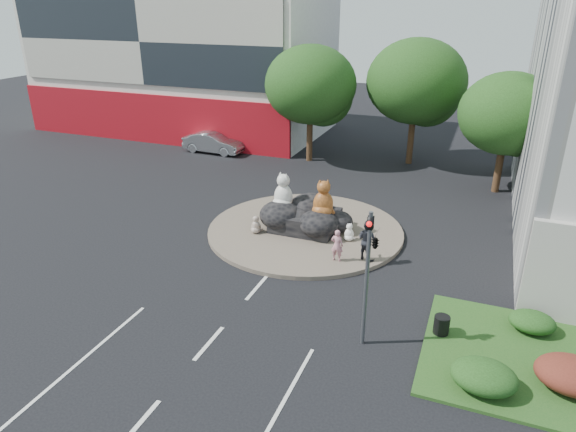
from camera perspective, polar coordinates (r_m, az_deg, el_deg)
name	(u,v)px	position (r m, az deg, el deg)	size (l,w,h in m)	color
ground	(209,343)	(18.74, -8.78, -13.81)	(120.00, 120.00, 0.00)	black
roundabout_island	(305,230)	(26.52, 1.93, -1.56)	(10.00, 10.00, 0.20)	brown
rock_plinth	(305,220)	(26.30, 1.95, -0.47)	(3.20, 2.60, 0.90)	black
shophouse_block	(184,58)	(48.51, -11.53, 16.81)	(25.20, 12.30, 17.40)	silver
tree_left	(312,89)	(37.25, 2.64, 13.97)	(6.46, 6.46, 8.27)	#382314
tree_mid	(417,86)	(37.54, 14.15, 13.87)	(6.84, 6.84, 8.76)	#382314
tree_right	(508,118)	(33.45, 23.29, 10.01)	(5.70, 5.70, 7.30)	#382314
hedge_near_green	(484,376)	(17.38, 20.94, -16.32)	(2.00, 1.60, 0.90)	#1C3912
hedge_red	(573,375)	(18.46, 29.06, -15.19)	(2.20, 1.76, 0.99)	#552116
hedge_back_green	(532,322)	(20.69, 25.49, -10.56)	(1.60, 1.28, 0.72)	#1C3912
traffic_light	(371,252)	(16.80, 9.25, -3.92)	(0.44, 1.24, 5.00)	#595B60
cat_white	(283,191)	(26.21, -0.52, 2.83)	(1.18, 1.02, 1.96)	silver
cat_tabby	(323,198)	(25.38, 3.95, 2.04)	(1.16, 1.00, 1.93)	#AC4E23
kitten_calico	(256,224)	(25.87, -3.58, -0.86)	(0.57, 0.49, 0.94)	silver
kitten_white	(349,231)	(25.20, 6.81, -1.72)	(0.54, 0.47, 0.91)	white
pedestrian_pink	(337,245)	(23.08, 5.47, -3.26)	(0.55, 0.36, 1.52)	#C27E88
pedestrian_dark	(367,240)	(23.32, 8.76, -2.63)	(0.92, 0.72, 1.89)	black
parked_car	(213,143)	(40.57, -8.29, 8.07)	(1.67, 4.78, 1.58)	#95979C
litter_bin	(442,325)	(19.41, 16.69, -11.50)	(0.56, 0.56, 0.68)	black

